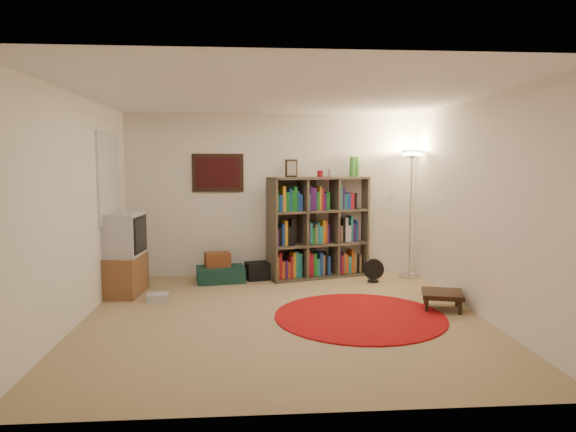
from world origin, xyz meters
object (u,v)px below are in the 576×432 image
(suitcase, at_px, (221,274))
(bookshelf, at_px, (317,229))
(side_table, at_px, (442,295))
(tv_stand, at_px, (121,255))
(floor_lamp, at_px, (412,172))
(floor_fan, at_px, (373,270))

(suitcase, bearing_deg, bookshelf, 0.32)
(side_table, bearing_deg, tv_stand, 165.64)
(bookshelf, bearing_deg, side_table, -72.28)
(floor_lamp, height_order, floor_fan, floor_lamp)
(floor_lamp, xyz_separation_m, side_table, (-0.14, -1.73, -1.43))
(bookshelf, distance_m, suitcase, 1.61)
(bookshelf, distance_m, floor_lamp, 1.67)
(floor_lamp, relative_size, side_table, 3.31)
(tv_stand, bearing_deg, suitcase, 30.33)
(floor_fan, bearing_deg, bookshelf, 158.20)
(tv_stand, distance_m, side_table, 4.15)
(tv_stand, xyz_separation_m, suitcase, (1.28, 0.61, -0.42))
(bookshelf, relative_size, side_table, 3.16)
(suitcase, height_order, side_table, suitcase)
(bookshelf, xyz_separation_m, floor_fan, (0.79, -0.43, -0.57))
(floor_lamp, height_order, suitcase, floor_lamp)
(tv_stand, height_order, side_table, tv_stand)
(suitcase, relative_size, side_table, 1.28)
(floor_lamp, distance_m, tv_stand, 4.35)
(suitcase, bearing_deg, floor_lamp, -6.68)
(tv_stand, bearing_deg, bookshelf, 21.76)
(bookshelf, height_order, suitcase, bookshelf)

